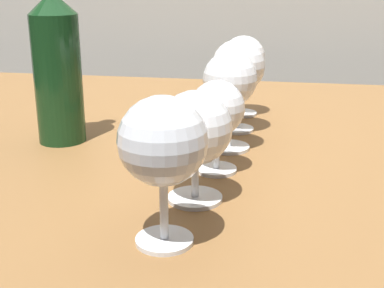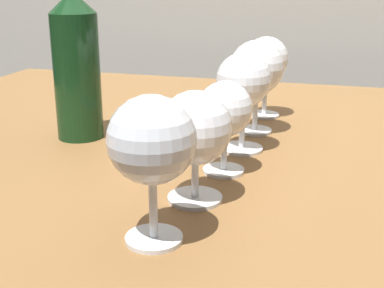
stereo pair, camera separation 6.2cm
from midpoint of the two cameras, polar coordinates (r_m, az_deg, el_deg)
The scene contains 8 objects.
dining_table at distance 0.91m, azimuth 6.56°, elevation -4.67°, with size 1.40×0.97×0.77m.
wine_glass_merlot at distance 0.51m, azimuth -0.95°, elevation 0.09°, with size 0.09×0.09×0.15m.
wine_glass_chardonnay at distance 0.61m, azimuth 2.89°, elevation 1.53°, with size 0.09×0.09×0.14m.
wine_glass_white at distance 0.71m, azimuth 6.09°, elevation 3.58°, with size 0.08×0.08×0.13m.
wine_glass_cabernet at distance 0.80m, azimuth 7.84°, elevation 6.52°, with size 0.08×0.08×0.15m.
wine_glass_rose at distance 0.90m, azimuth 9.04°, elevation 7.99°, with size 0.09×0.09×0.16m.
wine_glass_port at distance 1.00m, azimuth 9.84°, elevation 8.87°, with size 0.08×0.08×0.15m.
wine_bottle at distance 0.87m, azimuth -10.46°, elevation 8.66°, with size 0.08×0.08×0.32m.
Camera 2 is at (0.16, -0.82, 1.04)m, focal length 49.14 mm.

